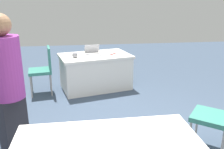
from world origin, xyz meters
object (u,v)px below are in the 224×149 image
Objects in this scene: table_foreground at (95,71)px; person_presenter at (8,86)px; scissors_red at (113,54)px; chair_near_front at (43,67)px; yarn_ball at (75,55)px; chair_tucked_right at (218,113)px; laptop_silver at (93,53)px.

person_presenter reaches higher than table_foreground.
scissors_red reaches higher than table_foreground.
chair_near_front is 0.55× the size of person_presenter.
table_foreground is at bearing -88.73° from chair_near_front.
chair_near_front reaches higher than yarn_ball.
table_foreground is 1.08m from chair_near_front.
chair_tucked_right reaches higher than scissors_red.
person_presenter reaches higher than chair_near_front.
person_presenter is 2.33m from yarn_ball.
chair_tucked_right reaches higher than laptop_silver.
chair_tucked_right is at bearing -143.39° from chair_near_front.
laptop_silver is at bearing 68.09° from chair_tucked_right.
scissors_red is (-0.39, -0.01, 0.37)m from table_foreground.
chair_tucked_right is 2.46m from person_presenter.
yarn_ball is at bearing 26.60° from person_presenter.
chair_tucked_right is at bearing 127.00° from yarn_ball.
table_foreground is at bearing 19.26° from person_presenter.
chair_near_front is 1.01× the size of chair_tucked_right.
yarn_ball is at bearing -32.28° from scissors_red.
person_presenter reaches higher than scissors_red.
chair_tucked_right is 2.71m from scissors_red.
table_foreground is 0.41m from laptop_silver.
table_foreground is 1.70× the size of chair_tucked_right.
person_presenter is at bearing 126.95° from chair_tucked_right.
yarn_ball is 0.62× the size of scissors_red.
table_foreground is at bearing -45.24° from scissors_red.
chair_near_front reaches higher than table_foreground.
person_presenter reaches higher than laptop_silver.
table_foreground is 1.69× the size of chair_near_front.
person_presenter is 4.84× the size of laptop_silver.
person_presenter reaches higher than chair_tucked_right.
chair_tucked_right is 2.87m from laptop_silver.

